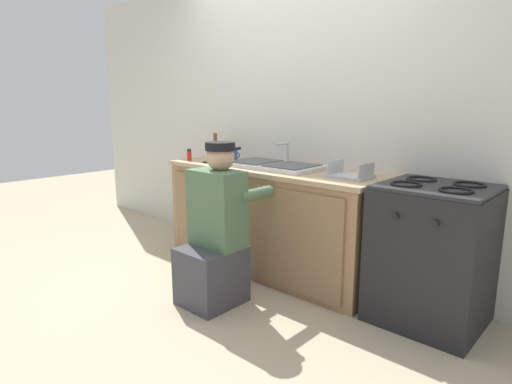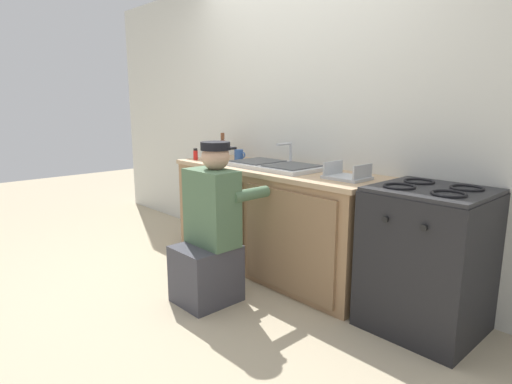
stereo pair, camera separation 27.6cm
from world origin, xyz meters
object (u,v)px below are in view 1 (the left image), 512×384
object	(u,v)px
vase_decorative	(215,148)
spice_bottle_red	(189,155)
coffee_mug	(233,155)
dish_rack_tray	(350,174)
plumber_person	(215,237)
stove_range	(431,254)
cell_phone	(211,162)
sink_double_basin	(273,165)

from	to	relation	value
vase_decorative	spice_bottle_red	distance (m)	0.30
coffee_mug	dish_rack_tray	bearing A→B (deg)	-4.95
coffee_mug	spice_bottle_red	world-z (taller)	spice_bottle_red
plumber_person	dish_rack_tray	size ratio (longest dim) A/B	3.94
vase_decorative	stove_range	bearing A→B (deg)	-2.97
coffee_mug	spice_bottle_red	bearing A→B (deg)	-134.41
stove_range	spice_bottle_red	world-z (taller)	spice_bottle_red
plumber_person	cell_phone	distance (m)	0.99
sink_double_basin	vase_decorative	distance (m)	0.80
vase_decorative	coffee_mug	size ratio (longest dim) A/B	1.83
vase_decorative	spice_bottle_red	bearing A→B (deg)	-93.35
stove_range	plumber_person	bearing A→B (deg)	-148.97
sink_double_basin	vase_decorative	bearing A→B (deg)	172.40
dish_rack_tray	coffee_mug	size ratio (longest dim) A/B	2.22
stove_range	cell_phone	size ratio (longest dim) A/B	6.35
spice_bottle_red	dish_rack_tray	bearing A→B (deg)	6.49
dish_rack_tray	coffee_mug	xyz separation A→B (m)	(-1.24, 0.11, 0.02)
plumber_person	vase_decorative	world-z (taller)	plumber_person
spice_bottle_red	coffee_mug	bearing A→B (deg)	45.59
stove_range	plumber_person	world-z (taller)	plumber_person
sink_double_basin	cell_phone	size ratio (longest dim) A/B	5.71
sink_double_basin	dish_rack_tray	bearing A→B (deg)	-1.64
stove_range	plumber_person	distance (m)	1.39
plumber_person	sink_double_basin	bearing A→B (deg)	97.50
stove_range	vase_decorative	world-z (taller)	vase_decorative
vase_decorative	coffee_mug	world-z (taller)	vase_decorative
plumber_person	coffee_mug	size ratio (longest dim) A/B	8.76
sink_double_basin	plumber_person	xyz separation A→B (m)	(0.09, -0.72, -0.41)
cell_phone	vase_decorative	xyz separation A→B (m)	(-0.20, 0.23, 0.08)
plumber_person	cell_phone	xyz separation A→B (m)	(-0.69, 0.59, 0.40)
vase_decorative	dish_rack_tray	distance (m)	1.51
plumber_person	stove_range	bearing A→B (deg)	31.03
sink_double_basin	spice_bottle_red	bearing A→B (deg)	-166.62
stove_range	vase_decorative	bearing A→B (deg)	177.03
plumber_person	dish_rack_tray	bearing A→B (deg)	48.87
sink_double_basin	cell_phone	world-z (taller)	sink_double_basin
cell_phone	dish_rack_tray	xyz separation A→B (m)	(1.30, 0.11, 0.02)
cell_phone	plumber_person	bearing A→B (deg)	-40.78
sink_double_basin	stove_range	size ratio (longest dim) A/B	0.90
coffee_mug	vase_decorative	bearing A→B (deg)	175.86
cell_phone	dish_rack_tray	distance (m)	1.30
dish_rack_tray	spice_bottle_red	bearing A→B (deg)	-173.51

